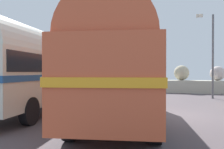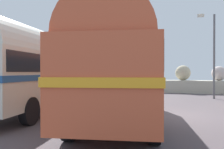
# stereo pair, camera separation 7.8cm
# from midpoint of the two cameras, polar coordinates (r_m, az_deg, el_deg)

# --- Properties ---
(ground) EXTENTS (32.00, 26.00, 0.02)m
(ground) POSITION_cam_midpoint_polar(r_m,az_deg,el_deg) (10.62, 13.16, -9.30)
(ground) COLOR #4F4548
(breakwater) EXTENTS (31.36, 2.15, 2.49)m
(breakwater) POSITION_cam_midpoint_polar(r_m,az_deg,el_deg) (22.27, 16.62, -2.25)
(breakwater) COLOR #AFAB9A
(breakwater) RESTS_ON ground
(vintage_coach) EXTENTS (4.15, 8.90, 3.70)m
(vintage_coach) POSITION_cam_midpoint_polar(r_m,az_deg,el_deg) (8.78, 1.79, 2.02)
(vintage_coach) COLOR black
(vintage_coach) RESTS_ON ground
(second_coach) EXTENTS (3.73, 8.85, 3.70)m
(second_coach) POSITION_cam_midpoint_polar(r_m,az_deg,el_deg) (11.45, -17.68, 1.66)
(second_coach) COLOR black
(second_coach) RESTS_ON ground
(lamp_post) EXTENTS (1.16, 0.55, 5.76)m
(lamp_post) POSITION_cam_midpoint_polar(r_m,az_deg,el_deg) (17.83, 22.24, 5.20)
(lamp_post) COLOR #5B5B60
(lamp_post) RESTS_ON ground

